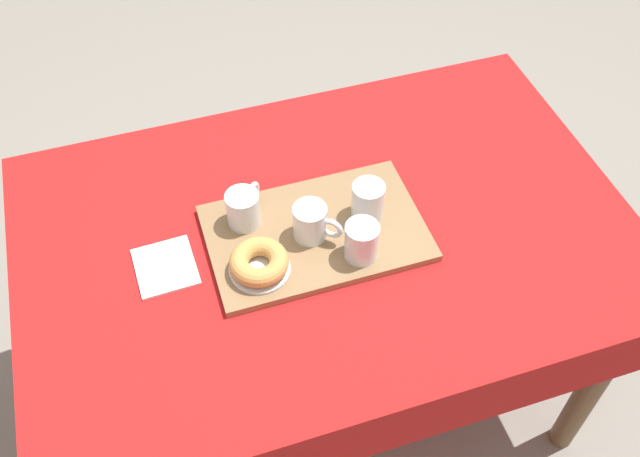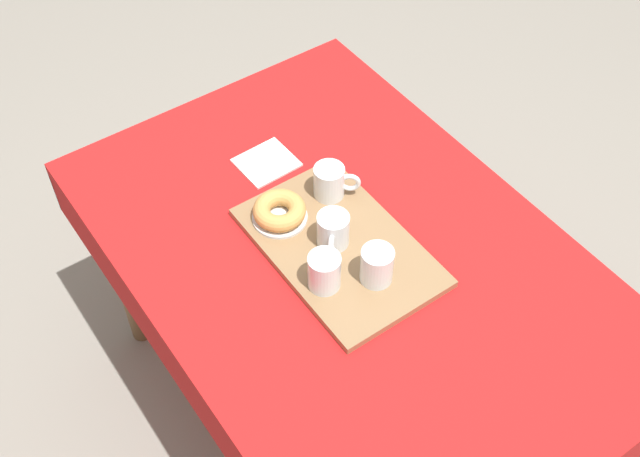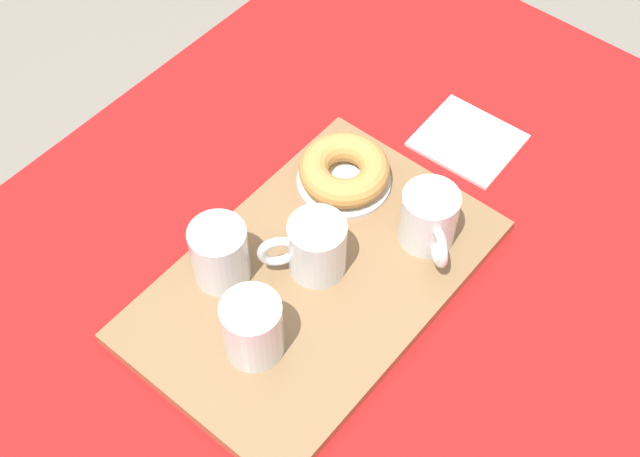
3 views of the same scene
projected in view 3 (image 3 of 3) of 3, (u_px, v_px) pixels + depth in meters
name	position (u px, v px, depth m)	size (l,w,h in m)	color
dining_table	(306.00, 341.00, 1.19)	(1.37, 0.91, 0.74)	red
serving_tray	(314.00, 280.00, 1.12)	(0.48, 0.30, 0.02)	olive
tea_mug_left	(429.00, 219.00, 1.12)	(0.09, 0.10, 0.08)	white
tea_mug_right	(315.00, 248.00, 1.09)	(0.10, 0.09, 0.08)	white
water_glass_near	(220.00, 256.00, 1.09)	(0.07, 0.07, 0.09)	white
water_glass_far	(251.00, 329.00, 1.03)	(0.07, 0.07, 0.09)	white
donut_plate_left	(344.00, 181.00, 1.20)	(0.13, 0.13, 0.01)	silver
sugar_donut_left	(344.00, 170.00, 1.19)	(0.12, 0.12, 0.04)	tan
paper_napkin	(468.00, 141.00, 1.28)	(0.13, 0.14, 0.01)	white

